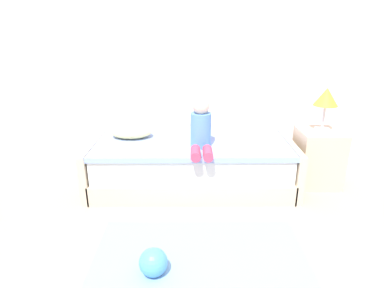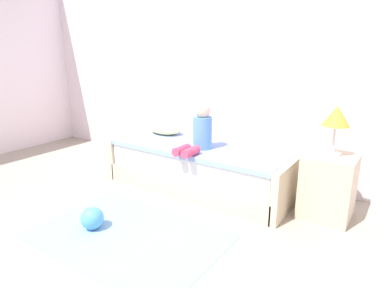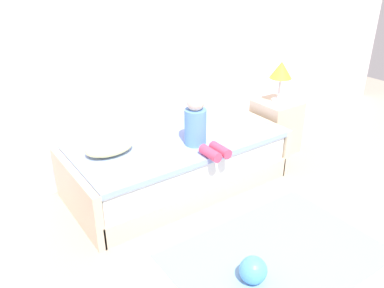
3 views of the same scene
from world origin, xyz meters
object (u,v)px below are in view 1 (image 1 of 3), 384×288
bed (192,163)px  child_figure (201,128)px  table_lamp (326,99)px  toy_ball (153,262)px  nightstand (318,158)px  pillow (131,132)px

bed → child_figure: bearing=-69.3°
table_lamp → child_figure: bearing=-169.7°
bed → table_lamp: size_ratio=4.69×
table_lamp → toy_ball: (-1.62, -1.39, -0.84)m
table_lamp → child_figure: table_lamp is taller
bed → toy_ball: size_ratio=10.58×
nightstand → child_figure: size_ratio=1.18×
child_figure → pillow: (-0.73, 0.33, -0.14)m
table_lamp → bed: bearing=-179.9°
table_lamp → child_figure: (-1.26, -0.23, -0.23)m
toy_ball → bed: bearing=78.9°
toy_ball → nightstand: bearing=40.6°
bed → child_figure: child_figure is taller
pillow → table_lamp: bearing=-2.8°
child_figure → pillow: size_ratio=1.16×
nightstand → table_lamp: bearing=90.0°
bed → nightstand: (1.35, 0.00, 0.05)m
nightstand → pillow: pillow is taller
pillow → toy_ball: bearing=-76.0°
bed → pillow: size_ratio=4.80×
bed → child_figure: (0.09, -0.23, 0.46)m
child_figure → toy_ball: child_figure is taller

